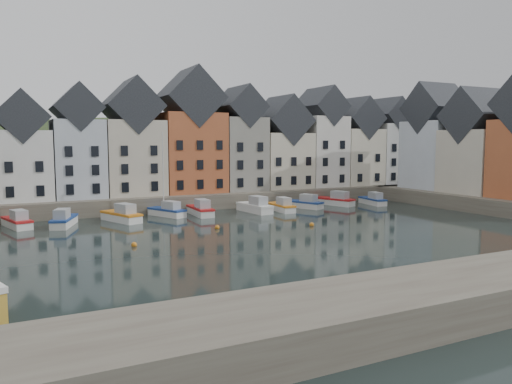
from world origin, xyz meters
TOP-DOWN VIEW (x-y plane):
  - ground at (0.00, 0.00)m, footprint 260.00×260.00m
  - far_quay at (0.00, 30.00)m, footprint 90.00×16.00m
  - near_wall at (-10.00, -22.00)m, footprint 50.00×6.00m
  - hillside at (0.02, 56.00)m, footprint 153.60×70.40m
  - far_terrace at (3.21, 28.00)m, footprint 72.37×8.16m
  - right_terrace at (36.00, 8.07)m, footprint 8.30×24.25m
  - mooring_buoys at (-4.00, 5.33)m, footprint 20.50×5.50m
  - boat_a at (-23.01, 18.34)m, footprint 3.19×5.97m
  - boat_b at (-18.45, 16.97)m, footprint 3.59×6.02m
  - boat_c at (-12.04, 17.42)m, footprint 3.93×6.47m
  - boat_d at (-6.10, 19.06)m, footprint 3.85×5.80m
  - boat_e at (-2.15, 17.99)m, footprint 2.08×6.09m
  - boat_f at (5.21, 17.34)m, footprint 2.63×6.47m
  - boat_g at (8.81, 16.65)m, footprint 1.98×5.62m
  - boat_h at (13.25, 17.95)m, footprint 3.89×5.93m
  - boat_i at (19.01, 18.61)m, footprint 3.89×6.33m
  - boat_j at (24.45, 16.81)m, footprint 2.44×5.62m

SIDE VIEW (x-z plane):
  - hillside at x=0.02m, z-range -49.96..14.04m
  - ground at x=0.00m, z-range 0.00..0.00m
  - mooring_buoys at x=-4.00m, z-range -0.10..0.40m
  - boat_j at x=24.45m, z-range -0.42..1.67m
  - boat_g at x=8.81m, z-range -0.43..1.70m
  - boat_h at x=13.25m, z-range -0.44..1.75m
  - boat_a at x=-23.01m, z-range -0.44..1.75m
  - boat_b at x=-18.45m, z-range -0.45..1.76m
  - boat_e at x=-2.15m, z-range -0.47..1.85m
  - boat_d at x=-6.10m, z-range -4.64..6.02m
  - boat_i at x=19.01m, z-range -0.47..1.86m
  - boat_c at x=-12.04m, z-range -0.48..1.89m
  - boat_f at x=5.21m, z-range -0.49..1.93m
  - far_quay at x=0.00m, z-range 0.00..2.00m
  - near_wall at x=-10.00m, z-range 0.00..2.00m
  - far_terrace at x=3.21m, z-range -0.01..17.76m
  - right_terrace at x=36.00m, z-range 0.73..17.10m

